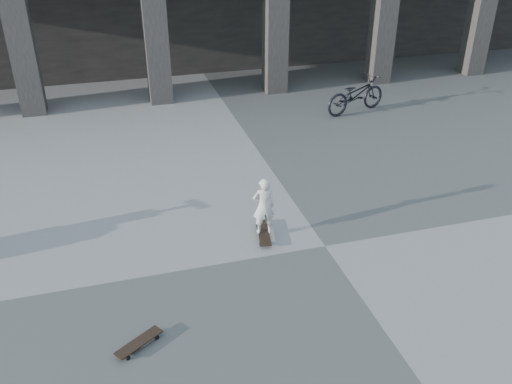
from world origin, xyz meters
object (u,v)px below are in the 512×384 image
object	(u,v)px
child	(264,206)
bicycle	(356,94)
longboard	(264,233)
skateboard_spare	(139,343)

from	to	relation	value
child	bicycle	size ratio (longest dim) A/B	0.55
longboard	bicycle	distance (m)	6.98
longboard	skateboard_spare	xyz separation A→B (m)	(-2.43, -2.15, -0.00)
longboard	child	size ratio (longest dim) A/B	0.81
child	bicycle	xyz separation A→B (m)	(4.34, 5.44, -0.11)
longboard	skateboard_spare	size ratio (longest dim) A/B	1.26
longboard	bicycle	size ratio (longest dim) A/B	0.45
child	bicycle	bearing A→B (deg)	-122.19
skateboard_spare	child	distance (m)	3.30
bicycle	child	bearing A→B (deg)	125.26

